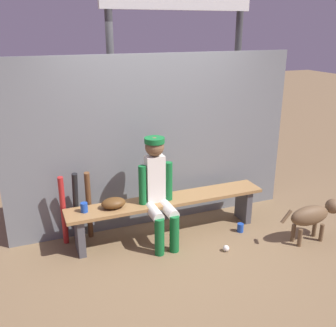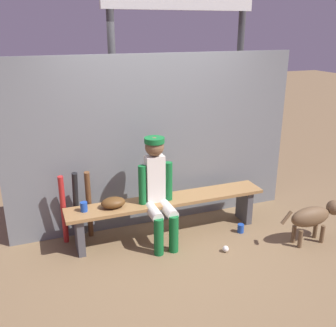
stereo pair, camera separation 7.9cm
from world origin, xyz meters
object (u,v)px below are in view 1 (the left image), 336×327
baseball (226,248)px  cup_on_ground (240,228)px  bat_aluminum_black (76,207)px  player_seated (158,188)px  bat_aluminum_red (63,211)px  baseball_glove (114,203)px  dog (313,215)px  bat_wood_dark (89,206)px  scoreboard (183,8)px  cup_on_bench (84,207)px  dugout_bench (168,207)px

baseball → cup_on_ground: cup_on_ground is taller
bat_aluminum_black → player_seated: bearing=-21.2°
baseball → bat_aluminum_red: bearing=153.6°
baseball_glove → cup_on_ground: bearing=-10.2°
bat_aluminum_black → dog: (2.61, -1.00, -0.12)m
cup_on_ground → player_seated: bearing=170.9°
player_seated → bat_wood_dark: 0.86m
bat_aluminum_red → cup_on_ground: 2.17m
bat_aluminum_black → cup_on_ground: bat_aluminum_black is taller
bat_aluminum_red → baseball: size_ratio=11.77×
bat_wood_dark → dog: size_ratio=1.06×
bat_aluminum_black → scoreboard: (1.74, 0.93, 2.23)m
dog → baseball: bearing=171.6°
bat_wood_dark → cup_on_ground: 1.89m
baseball_glove → dog: baseball_glove is taller
bat_aluminum_black → cup_on_bench: bat_aluminum_black is taller
cup_on_bench → baseball_glove: bearing=-3.3°
baseball_glove → bat_wood_dark: size_ratio=0.31×
cup_on_ground → dog: bearing=-35.7°
dugout_bench → bat_wood_dark: size_ratio=2.74×
dugout_bench → baseball_glove: bearing=180.0°
baseball_glove → cup_on_bench: bearing=176.7°
baseball_glove → cup_on_ground: 1.64m
bat_aluminum_red → player_seated: bearing=-18.0°
bat_aluminum_red → cup_on_bench: 0.31m
baseball_glove → cup_on_bench: 0.33m
dugout_bench → bat_aluminum_red: bearing=169.3°
player_seated → cup_on_ground: player_seated is taller
dugout_bench → cup_on_ground: size_ratio=22.27×
player_seated → dog: player_seated is taller
dugout_bench → bat_aluminum_black: 1.09m
cup_on_ground → dog: 0.88m
bat_aluminum_red → dog: size_ratio=1.03×
baseball → scoreboard: (0.20, 1.77, 2.64)m
dugout_bench → baseball_glove: 0.69m
bat_wood_dark → baseball: bearing=-31.3°
bat_wood_dark → bat_aluminum_red: (-0.30, -0.01, -0.01)m
baseball_glove → cup_on_ground: (1.54, -0.28, -0.49)m
bat_aluminum_red → cup_on_ground: bat_aluminum_red is taller
dugout_bench → baseball_glove: (-0.67, 0.00, 0.17)m
bat_aluminum_black → cup_on_ground: bearing=-14.9°
baseball_glove → scoreboard: (1.35, 1.17, 2.13)m
baseball_glove → baseball: bearing=-27.9°
cup_on_bench → cup_on_ground: bearing=-9.0°
bat_aluminum_black → cup_on_bench: size_ratio=8.23×
dugout_bench → dog: bearing=-26.3°
bat_wood_dark → bat_aluminum_red: bearing=-178.0°
player_seated → bat_wood_dark: player_seated is taller
bat_aluminum_red → scoreboard: (1.88, 0.94, 2.24)m
bat_aluminum_red → cup_on_ground: size_ratio=7.92×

